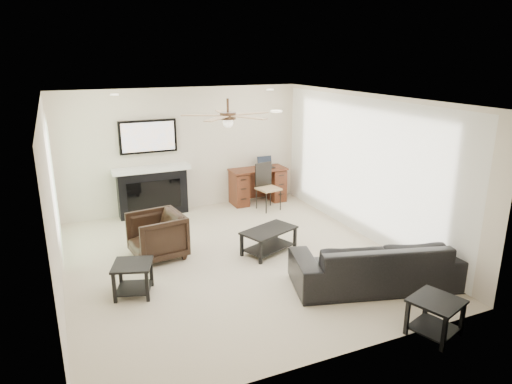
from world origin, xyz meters
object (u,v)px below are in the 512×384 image
sofa (377,262)px  fireplace_unit (151,169)px  desk (258,185)px  armchair (157,236)px  coffee_table (269,241)px

sofa → fireplace_unit: 4.79m
desk → armchair: bearing=-143.1°
coffee_table → armchair: bearing=140.7°
armchair → fireplace_unit: size_ratio=0.42×
coffee_table → fireplace_unit: bearing=95.9°
coffee_table → desk: bearing=48.5°
armchair → desk: size_ratio=0.66×
armchair → desk: 3.28m
fireplace_unit → desk: fireplace_unit is taller
sofa → coffee_table: sofa is taller
sofa → armchair: 3.37m
sofa → desk: 4.11m
armchair → coffee_table: size_ratio=0.89×
fireplace_unit → desk: size_ratio=1.57×
coffee_table → desk: 2.68m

